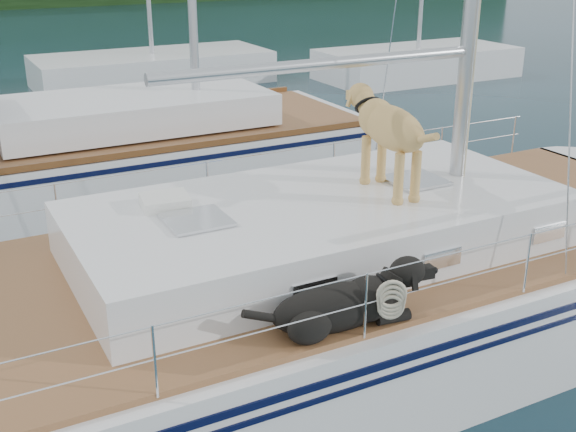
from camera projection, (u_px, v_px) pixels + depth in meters
ground at (256, 366)px, 7.86m from camera, size 120.00×120.00×0.00m
main_sailboat at (264, 309)px, 7.65m from camera, size 12.00×3.83×14.01m
neighbor_sailboat at (77, 163)px, 12.74m from camera, size 11.00×3.50×13.30m
bg_boat_center at (153, 69)px, 22.62m from camera, size 7.20×3.00×11.65m
bg_boat_east at (417, 64)px, 23.61m from camera, size 6.40×3.00×11.65m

